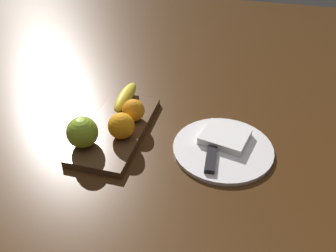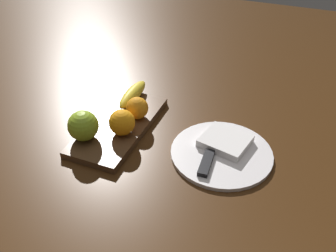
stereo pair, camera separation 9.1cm
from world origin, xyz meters
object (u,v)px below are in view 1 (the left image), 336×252
(apple, at_px, (82,132))
(orange_near_apple, at_px, (121,126))
(orange_near_banana, at_px, (133,110))
(knife, at_px, (211,155))
(folded_napkin, at_px, (225,137))
(dinner_plate, at_px, (223,149))
(fruit_tray, at_px, (116,130))
(banana, at_px, (125,97))

(apple, relative_size, orange_near_apple, 1.15)
(orange_near_apple, relative_size, orange_near_banana, 1.11)
(apple, distance_m, knife, 0.32)
(apple, distance_m, folded_napkin, 0.36)
(apple, distance_m, dinner_plate, 0.35)
(orange_near_apple, xyz_separation_m, knife, (-0.01, -0.23, -0.04))
(dinner_plate, bearing_deg, orange_near_banana, 80.19)
(fruit_tray, distance_m, dinner_plate, 0.29)
(dinner_plate, bearing_deg, knife, 152.84)
(banana, bearing_deg, apple, -9.51)
(orange_near_banana, height_order, dinner_plate, orange_near_banana)
(apple, xyz_separation_m, orange_near_apple, (0.06, -0.08, -0.01))
(fruit_tray, height_order, orange_near_banana, orange_near_banana)
(orange_near_apple, relative_size, knife, 0.38)
(fruit_tray, height_order, folded_napkin, folded_napkin)
(fruit_tray, bearing_deg, orange_near_banana, -39.44)
(orange_near_banana, bearing_deg, banana, 34.59)
(orange_near_apple, bearing_deg, apple, 124.74)
(fruit_tray, height_order, knife, knife)
(orange_near_apple, bearing_deg, dinner_plate, -82.27)
(apple, relative_size, dinner_plate, 0.31)
(fruit_tray, height_order, dinner_plate, fruit_tray)
(folded_napkin, bearing_deg, apple, 109.89)
(apple, relative_size, banana, 0.51)
(banana, xyz_separation_m, knife, (-0.16, -0.28, -0.02))
(fruit_tray, bearing_deg, orange_near_apple, -138.41)
(orange_near_apple, bearing_deg, banana, 16.95)
(orange_near_banana, distance_m, knife, 0.25)
(orange_near_banana, relative_size, folded_napkin, 0.53)
(orange_near_apple, xyz_separation_m, dinner_plate, (0.03, -0.26, -0.05))
(banana, height_order, orange_near_banana, orange_near_banana)
(fruit_tray, distance_m, folded_napkin, 0.29)
(banana, distance_m, knife, 0.33)
(dinner_plate, bearing_deg, fruit_tray, 90.00)
(orange_near_apple, xyz_separation_m, orange_near_banana, (0.08, -0.00, -0.00))
(orange_near_apple, height_order, folded_napkin, orange_near_apple)
(fruit_tray, xyz_separation_m, banana, (0.12, 0.02, 0.03))
(orange_near_banana, height_order, knife, orange_near_banana)
(orange_near_apple, distance_m, dinner_plate, 0.26)
(fruit_tray, relative_size, dinner_plate, 1.29)
(apple, height_order, orange_near_banana, apple)
(fruit_tray, xyz_separation_m, orange_near_apple, (-0.03, -0.03, 0.04))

